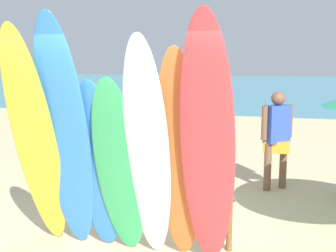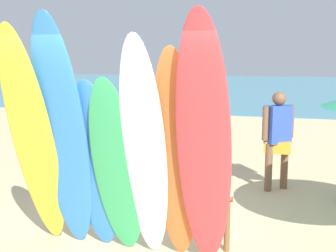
% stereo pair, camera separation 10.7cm
% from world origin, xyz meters
% --- Properties ---
extents(ground, '(60.00, 60.00, 0.00)m').
position_xyz_m(ground, '(0.00, 14.00, 0.00)').
color(ground, '#D3BC8C').
extents(ocean_water, '(60.00, 40.00, 0.02)m').
position_xyz_m(ocean_water, '(0.00, 32.06, 0.01)').
color(ocean_water, teal).
rests_on(ocean_water, ground).
extents(surfboard_rack, '(2.43, 0.07, 0.67)m').
position_xyz_m(surfboard_rack, '(0.00, 0.00, 0.51)').
color(surfboard_rack, brown).
rests_on(surfboard_rack, ground).
extents(surfboard_yellow_0, '(0.56, 0.88, 2.64)m').
position_xyz_m(surfboard_yellow_0, '(-1.00, -0.60, 1.32)').
color(surfboard_yellow_0, yellow).
rests_on(surfboard_yellow_0, ground).
extents(surfboard_blue_1, '(0.62, 0.79, 2.76)m').
position_xyz_m(surfboard_blue_1, '(-0.64, -0.56, 1.38)').
color(surfboard_blue_1, '#337AD1').
rests_on(surfboard_blue_1, ground).
extents(surfboard_blue_2, '(0.56, 0.51, 2.05)m').
position_xyz_m(surfboard_blue_2, '(-0.31, -0.42, 1.02)').
color(surfboard_blue_2, '#337AD1').
rests_on(surfboard_blue_2, ground).
extents(surfboard_green_3, '(0.61, 0.66, 2.08)m').
position_xyz_m(surfboard_green_3, '(-0.02, -0.52, 1.04)').
color(surfboard_green_3, '#38B266').
rests_on(surfboard_green_3, ground).
extents(surfboard_white_4, '(0.51, 0.79, 2.52)m').
position_xyz_m(surfboard_white_4, '(0.34, -0.58, 1.26)').
color(surfboard_white_4, white).
rests_on(surfboard_white_4, ground).
extents(surfboard_orange_5, '(0.51, 0.69, 2.39)m').
position_xyz_m(surfboard_orange_5, '(0.67, -0.50, 1.20)').
color(surfboard_orange_5, orange).
rests_on(surfboard_orange_5, ground).
extents(surfboard_red_6, '(0.58, 0.88, 2.73)m').
position_xyz_m(surfboard_red_6, '(1.00, -0.65, 1.36)').
color(surfboard_red_6, '#D13D42').
rests_on(surfboard_red_6, ground).
extents(beachgoer_by_water, '(0.42, 0.43, 1.50)m').
position_xyz_m(beachgoer_by_water, '(-1.06, 4.43, 0.87)').
color(beachgoer_by_water, '#9E704C').
rests_on(beachgoer_by_water, ground).
extents(beachgoer_strolling, '(0.51, 0.46, 1.71)m').
position_xyz_m(beachgoer_strolling, '(1.63, 2.64, 0.98)').
color(beachgoer_strolling, brown).
rests_on(beachgoer_strolling, ground).
extents(distant_boat, '(3.26, 0.68, 0.26)m').
position_xyz_m(distant_boat, '(-4.32, 17.89, 0.12)').
color(distant_boat, '#4C515B').
rests_on(distant_boat, ground).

